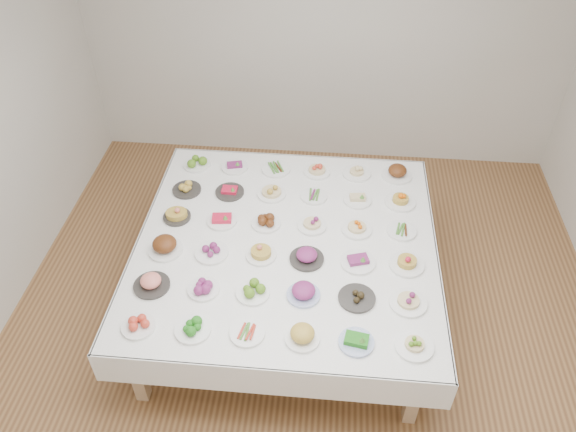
# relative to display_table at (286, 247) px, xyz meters

# --- Properties ---
(room_envelope) EXTENTS (5.02, 5.02, 2.81)m
(room_envelope) POSITION_rel_display_table_xyz_m (0.18, -0.20, 1.15)
(room_envelope) COLOR olive
(room_envelope) RESTS_ON ground
(display_table) EXTENTS (2.33, 2.33, 0.75)m
(display_table) POSITION_rel_display_table_xyz_m (0.00, 0.00, 0.00)
(display_table) COLOR white
(display_table) RESTS_ON ground
(dish_0) EXTENTS (0.22, 0.22, 0.10)m
(dish_0) POSITION_rel_display_table_xyz_m (-0.90, -0.91, 0.10)
(dish_0) COLOR white
(dish_0) RESTS_ON display_table
(dish_1) EXTENTS (0.24, 0.24, 0.11)m
(dish_1) POSITION_rel_display_table_xyz_m (-0.54, -0.91, 0.11)
(dish_1) COLOR white
(dish_1) RESTS_ON display_table
(dish_2) EXTENTS (0.23, 0.23, 0.05)m
(dish_2) POSITION_rel_display_table_xyz_m (-0.17, -0.90, 0.08)
(dish_2) COLOR white
(dish_2) RESTS_ON display_table
(dish_3) EXTENTS (0.23, 0.23, 0.13)m
(dish_3) POSITION_rel_display_table_xyz_m (0.19, -0.91, 0.12)
(dish_3) COLOR white
(dish_3) RESTS_ON display_table
(dish_4) EXTENTS (0.23, 0.23, 0.10)m
(dish_4) POSITION_rel_display_table_xyz_m (0.54, -0.91, 0.10)
(dish_4) COLOR #4C66B2
(dish_4) RESTS_ON display_table
(dish_5) EXTENTS (0.25, 0.25, 0.12)m
(dish_5) POSITION_rel_display_table_xyz_m (0.91, -0.90, 0.11)
(dish_5) COLOR white
(dish_5) RESTS_ON display_table
(dish_6) EXTENTS (0.26, 0.26, 0.14)m
(dish_6) POSITION_rel_display_table_xyz_m (-0.91, -0.55, 0.13)
(dish_6) COLOR #2D2A28
(dish_6) RESTS_ON display_table
(dish_7) EXTENTS (0.23, 0.23, 0.10)m
(dish_7) POSITION_rel_display_table_xyz_m (-0.54, -0.55, 0.11)
(dish_7) COLOR white
(dish_7) RESTS_ON display_table
(dish_8) EXTENTS (0.24, 0.24, 0.11)m
(dish_8) POSITION_rel_display_table_xyz_m (-0.18, -0.55, 0.11)
(dish_8) COLOR white
(dish_8) RESTS_ON display_table
(dish_9) EXTENTS (0.23, 0.23, 0.12)m
(dish_9) POSITION_rel_display_table_xyz_m (0.17, -0.54, 0.12)
(dish_9) COLOR #4C66B2
(dish_9) RESTS_ON display_table
(dish_10) EXTENTS (0.26, 0.26, 0.10)m
(dish_10) POSITION_rel_display_table_xyz_m (0.55, -0.54, 0.10)
(dish_10) COLOR #2D2A28
(dish_10) RESTS_ON display_table
(dish_11) EXTENTS (0.26, 0.26, 0.14)m
(dish_11) POSITION_rel_display_table_xyz_m (0.90, -0.55, 0.13)
(dish_11) COLOR white
(dish_11) RESTS_ON display_table
(dish_12) EXTENTS (0.28, 0.28, 0.15)m
(dish_12) POSITION_rel_display_table_xyz_m (-0.91, -0.19, 0.13)
(dish_12) COLOR white
(dish_12) RESTS_ON display_table
(dish_13) EXTENTS (0.25, 0.25, 0.10)m
(dish_13) POSITION_rel_display_table_xyz_m (-0.55, -0.19, 0.10)
(dish_13) COLOR white
(dish_13) RESTS_ON display_table
(dish_14) EXTENTS (0.23, 0.23, 0.12)m
(dish_14) POSITION_rel_display_table_xyz_m (-0.17, -0.18, 0.11)
(dish_14) COLOR white
(dish_14) RESTS_ON display_table
(dish_15) EXTENTS (0.25, 0.25, 0.15)m
(dish_15) POSITION_rel_display_table_xyz_m (0.17, -0.19, 0.13)
(dish_15) COLOR #2D2A28
(dish_15) RESTS_ON display_table
(dish_16) EXTENTS (0.26, 0.26, 0.11)m
(dish_16) POSITION_rel_display_table_xyz_m (0.55, -0.19, 0.11)
(dish_16) COLOR white
(dish_16) RESTS_ON display_table
(dish_17) EXTENTS (0.26, 0.26, 0.14)m
(dish_17) POSITION_rel_display_table_xyz_m (0.91, -0.18, 0.13)
(dish_17) COLOR white
(dish_17) RESTS_ON display_table
(dish_18) EXTENTS (0.22, 0.22, 0.13)m
(dish_18) POSITION_rel_display_table_xyz_m (-0.91, 0.19, 0.12)
(dish_18) COLOR #2D2A28
(dish_18) RESTS_ON display_table
(dish_19) EXTENTS (0.24, 0.24, 0.10)m
(dish_19) POSITION_rel_display_table_xyz_m (-0.54, 0.17, 0.10)
(dish_19) COLOR white
(dish_19) RESTS_ON display_table
(dish_20) EXTENTS (0.23, 0.23, 0.11)m
(dish_20) POSITION_rel_display_table_xyz_m (-0.18, 0.18, 0.11)
(dish_20) COLOR white
(dish_20) RESTS_ON display_table
(dish_21) EXTENTS (0.23, 0.23, 0.12)m
(dish_21) POSITION_rel_display_table_xyz_m (0.19, 0.19, 0.12)
(dish_21) COLOR white
(dish_21) RESTS_ON display_table
(dish_22) EXTENTS (0.24, 0.24, 0.11)m
(dish_22) POSITION_rel_display_table_xyz_m (0.54, 0.17, 0.11)
(dish_22) COLOR white
(dish_22) RESTS_ON display_table
(dish_23) EXTENTS (0.23, 0.23, 0.05)m
(dish_23) POSITION_rel_display_table_xyz_m (0.90, 0.19, 0.08)
(dish_23) COLOR white
(dish_23) RESTS_ON display_table
(dish_24) EXTENTS (0.24, 0.24, 0.09)m
(dish_24) POSITION_rel_display_table_xyz_m (-0.91, 0.54, 0.10)
(dish_24) COLOR #2D2A28
(dish_24) RESTS_ON display_table
(dish_25) EXTENTS (0.24, 0.24, 0.10)m
(dish_25) POSITION_rel_display_table_xyz_m (-0.54, 0.54, 0.10)
(dish_25) COLOR #2D2A28
(dish_25) RESTS_ON display_table
(dish_26) EXTENTS (0.24, 0.24, 0.14)m
(dish_26) POSITION_rel_display_table_xyz_m (-0.18, 0.55, 0.13)
(dish_26) COLOR white
(dish_26) RESTS_ON display_table
(dish_27) EXTENTS (0.22, 0.22, 0.05)m
(dish_27) POSITION_rel_display_table_xyz_m (0.18, 0.55, 0.08)
(dish_27) COLOR white
(dish_27) RESTS_ON display_table
(dish_28) EXTENTS (0.23, 0.23, 0.10)m
(dish_28) POSITION_rel_display_table_xyz_m (0.55, 0.54, 0.10)
(dish_28) COLOR white
(dish_28) RESTS_ON display_table
(dish_29) EXTENTS (0.25, 0.25, 0.13)m
(dish_29) POSITION_rel_display_table_xyz_m (0.91, 0.54, 0.12)
(dish_29) COLOR white
(dish_29) RESTS_ON display_table
(dish_30) EXTENTS (0.24, 0.24, 0.11)m
(dish_30) POSITION_rel_display_table_xyz_m (-0.90, 0.90, 0.12)
(dish_30) COLOR white
(dish_30) RESTS_ON display_table
(dish_31) EXTENTS (0.24, 0.24, 0.09)m
(dish_31) POSITION_rel_display_table_xyz_m (-0.55, 0.90, 0.10)
(dish_31) COLOR white
(dish_31) RESTS_ON display_table
(dish_32) EXTENTS (0.25, 0.25, 0.05)m
(dish_32) POSITION_rel_display_table_xyz_m (-0.18, 0.91, 0.09)
(dish_32) COLOR white
(dish_32) RESTS_ON display_table
(dish_33) EXTENTS (0.23, 0.23, 0.12)m
(dish_33) POSITION_rel_display_table_xyz_m (0.19, 0.90, 0.12)
(dish_33) COLOR white
(dish_33) RESTS_ON display_table
(dish_34) EXTENTS (0.25, 0.25, 0.12)m
(dish_34) POSITION_rel_display_table_xyz_m (0.54, 0.91, 0.11)
(dish_34) COLOR white
(dish_34) RESTS_ON display_table
(dish_35) EXTENTS (0.26, 0.26, 0.14)m
(dish_35) POSITION_rel_display_table_xyz_m (0.90, 0.91, 0.13)
(dish_35) COLOR white
(dish_35) RESTS_ON display_table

